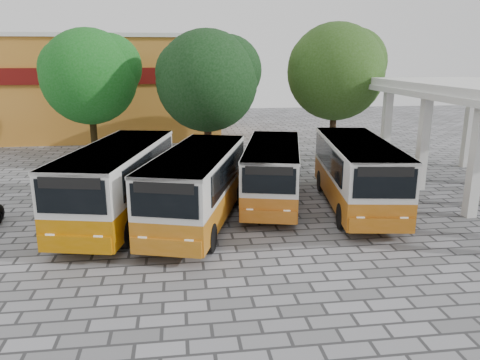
{
  "coord_description": "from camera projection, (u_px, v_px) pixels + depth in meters",
  "views": [
    {
      "loc": [
        -4.43,
        -15.69,
        6.69
      ],
      "look_at": [
        -1.84,
        3.57,
        1.5
      ],
      "focal_mm": 35.0,
      "sensor_mm": 36.0,
      "label": 1
    }
  ],
  "objects": [
    {
      "name": "ground",
      "position": [
        302.0,
        242.0,
        17.32
      ],
      "size": [
        90.0,
        90.0,
        0.0
      ],
      "primitive_type": "plane",
      "color": "slate",
      "rests_on": "ground"
    },
    {
      "name": "shophouse_block",
      "position": [
        98.0,
        86.0,
        39.71
      ],
      "size": [
        20.4,
        10.4,
        8.3
      ],
      "color": "#B16E22",
      "rests_on": "ground"
    },
    {
      "name": "bus_far_left",
      "position": [
        118.0,
        179.0,
        19.11
      ],
      "size": [
        4.46,
        9.1,
        3.12
      ],
      "rotation": [
        0.0,
        0.0,
        -0.22
      ],
      "color": "#B16700",
      "rests_on": "ground"
    },
    {
      "name": "bus_centre_left",
      "position": [
        197.0,
        183.0,
        18.75
      ],
      "size": [
        4.82,
        8.83,
        3.0
      ],
      "rotation": [
        0.0,
        0.0,
        -0.29
      ],
      "color": "#AE6310",
      "rests_on": "ground"
    },
    {
      "name": "bus_centre_right",
      "position": [
        273.0,
        170.0,
        21.52
      ],
      "size": [
        4.09,
        8.09,
        2.77
      ],
      "rotation": [
        0.0,
        0.0,
        -0.24
      ],
      "color": "#AD5A13",
      "rests_on": "ground"
    },
    {
      "name": "bus_far_right",
      "position": [
        357.0,
        170.0,
        20.77
      ],
      "size": [
        3.77,
        8.72,
        3.03
      ],
      "rotation": [
        0.0,
        0.0,
        -0.15
      ],
      "color": "#AB5B0F",
      "rests_on": "ground"
    },
    {
      "name": "tree_left",
      "position": [
        90.0,
        73.0,
        29.34
      ],
      "size": [
        6.28,
        5.98,
        8.38
      ],
      "color": "black",
      "rests_on": "ground"
    },
    {
      "name": "tree_middle",
      "position": [
        208.0,
        77.0,
        28.17
      ],
      "size": [
        6.44,
        6.13,
        8.27
      ],
      "color": "#332013",
      "rests_on": "ground"
    },
    {
      "name": "tree_right",
      "position": [
        337.0,
        68.0,
        30.46
      ],
      "size": [
        6.62,
        6.3,
        8.81
      ],
      "color": "black",
      "rests_on": "ground"
    }
  ]
}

